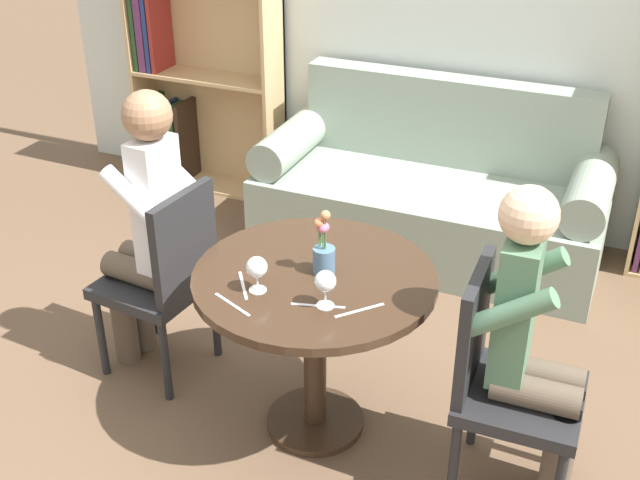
% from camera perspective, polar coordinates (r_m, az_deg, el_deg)
% --- Properties ---
extents(ground_plane, '(16.00, 16.00, 0.00)m').
position_cam_1_polar(ground_plane, '(3.39, -0.34, -12.90)').
color(ground_plane, brown).
extents(round_table, '(0.91, 0.91, 0.72)m').
position_cam_1_polar(round_table, '(3.04, -0.37, -4.85)').
color(round_table, '#382619').
rests_on(round_table, ground_plane).
extents(couch, '(1.88, 0.80, 0.92)m').
position_cam_1_polar(couch, '(4.51, 7.90, 3.02)').
color(couch, gray).
rests_on(couch, ground_plane).
extents(bookshelf_left, '(0.96, 0.28, 1.48)m').
position_cam_1_polar(bookshelf_left, '(5.24, -9.12, 11.00)').
color(bookshelf_left, tan).
rests_on(bookshelf_left, ground_plane).
extents(chair_left, '(0.46, 0.46, 0.90)m').
position_cam_1_polar(chair_left, '(3.45, -10.89, -2.44)').
color(chair_left, '#232326').
rests_on(chair_left, ground_plane).
extents(chair_right, '(0.43, 0.43, 0.90)m').
position_cam_1_polar(chair_right, '(2.91, 12.81, -9.47)').
color(chair_right, '#232326').
rests_on(chair_right, ground_plane).
extents(person_left, '(0.44, 0.37, 1.30)m').
position_cam_1_polar(person_left, '(3.42, -12.26, 0.70)').
color(person_left, brown).
rests_on(person_left, ground_plane).
extents(person_right, '(0.42, 0.35, 1.23)m').
position_cam_1_polar(person_right, '(2.81, 14.99, -7.43)').
color(person_right, brown).
rests_on(person_right, ground_plane).
extents(wine_glass_left, '(0.08, 0.08, 0.14)m').
position_cam_1_polar(wine_glass_left, '(2.83, -4.52, -2.02)').
color(wine_glass_left, white).
rests_on(wine_glass_left, round_table).
extents(wine_glass_right, '(0.08, 0.08, 0.14)m').
position_cam_1_polar(wine_glass_right, '(2.73, 0.38, -3.04)').
color(wine_glass_right, white).
rests_on(wine_glass_right, round_table).
extents(flower_vase, '(0.08, 0.08, 0.26)m').
position_cam_1_polar(flower_vase, '(2.93, 0.26, -0.80)').
color(flower_vase, slate).
rests_on(flower_vase, round_table).
extents(knife_left_setting, '(0.12, 0.16, 0.00)m').
position_cam_1_polar(knife_left_setting, '(2.91, -5.49, -3.23)').
color(knife_left_setting, silver).
rests_on(knife_left_setting, round_table).
extents(fork_left_setting, '(0.13, 0.15, 0.00)m').
position_cam_1_polar(fork_left_setting, '(2.76, 2.83, -5.02)').
color(fork_left_setting, silver).
rests_on(fork_left_setting, round_table).
extents(knife_right_setting, '(0.19, 0.06, 0.00)m').
position_cam_1_polar(knife_right_setting, '(2.78, -0.14, -4.69)').
color(knife_right_setting, silver).
rests_on(knife_right_setting, round_table).
extents(fork_right_setting, '(0.18, 0.09, 0.00)m').
position_cam_1_polar(fork_right_setting, '(2.81, -6.26, -4.57)').
color(fork_right_setting, silver).
rests_on(fork_right_setting, round_table).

